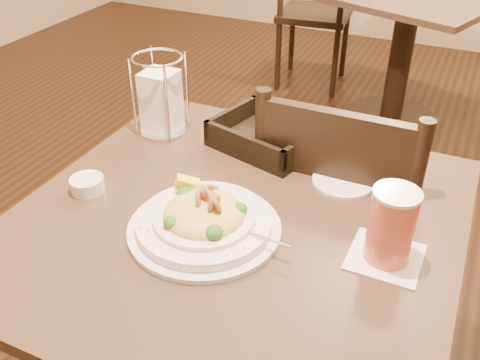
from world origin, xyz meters
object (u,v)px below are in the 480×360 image
at_px(pasta_bowl, 204,219).
at_px(napkin_caddy, 161,100).
at_px(bread_basket, 267,137).
at_px(main_table, 236,296).
at_px(background_table, 405,34).
at_px(dining_chair_near, 338,228).
at_px(dining_chair_far, 314,8).
at_px(butter_ramekin, 87,185).
at_px(side_plate, 343,182).
at_px(drink_glass, 391,226).

xyz_separation_m(pasta_bowl, napkin_caddy, (-0.30, 0.33, 0.06)).
height_order(bread_basket, napkin_caddy, napkin_caddy).
bearing_deg(main_table, background_table, 89.90).
height_order(background_table, bread_basket, bread_basket).
relative_size(background_table, pasta_bowl, 3.35).
distance_m(background_table, dining_chair_near, 1.74).
xyz_separation_m(dining_chair_far, butter_ramekin, (0.25, -2.44, 0.26)).
distance_m(dining_chair_far, napkin_caddy, 2.16).
bearing_deg(dining_chair_far, dining_chair_near, 103.72).
xyz_separation_m(pasta_bowl, butter_ramekin, (-0.30, 0.02, -0.01)).
relative_size(bread_basket, butter_ramekin, 3.90).
distance_m(dining_chair_near, pasta_bowl, 0.54).
bearing_deg(napkin_caddy, side_plate, -5.39).
bearing_deg(main_table, side_plate, 52.13).
bearing_deg(drink_glass, dining_chair_far, 110.81).
xyz_separation_m(dining_chair_near, side_plate, (0.03, -0.14, 0.25)).
height_order(drink_glass, bread_basket, drink_glass).
xyz_separation_m(background_table, side_plate, (0.16, -1.88, 0.24)).
xyz_separation_m(main_table, drink_glass, (0.31, 0.00, 0.31)).
xyz_separation_m(dining_chair_near, bread_basket, (-0.20, -0.05, 0.27)).
xyz_separation_m(dining_chair_far, napkin_caddy, (0.25, -2.12, 0.33)).
relative_size(pasta_bowl, side_plate, 2.45).
relative_size(main_table, dining_chair_near, 0.97).
bearing_deg(drink_glass, side_plate, 123.77).
distance_m(napkin_caddy, butter_ramekin, 0.33).
bearing_deg(bread_basket, pasta_bowl, -87.15).
height_order(background_table, napkin_caddy, napkin_caddy).
height_order(dining_chair_far, pasta_bowl, dining_chair_far).
bearing_deg(side_plate, butter_ramekin, -152.19).
relative_size(dining_chair_near, dining_chair_far, 1.00).
bearing_deg(background_table, side_plate, -84.99).
xyz_separation_m(main_table, bread_basket, (-0.06, 0.31, 0.26)).
bearing_deg(main_table, butter_ramekin, -171.27).
bearing_deg(main_table, dining_chair_near, 68.48).
bearing_deg(background_table, dining_chair_far, 154.20).
bearing_deg(dining_chair_near, background_table, -85.24).
xyz_separation_m(dining_chair_near, pasta_bowl, (-0.18, -0.43, 0.27)).
bearing_deg(pasta_bowl, side_plate, 54.17).
relative_size(dining_chair_far, side_plate, 6.64).
relative_size(dining_chair_near, bread_basket, 3.18).
xyz_separation_m(dining_chair_near, drink_glass, (0.17, -0.36, 0.32)).
bearing_deg(dining_chair_far, butter_ramekin, 89.65).
xyz_separation_m(background_table, butter_ramekin, (-0.35, -2.15, 0.25)).
bearing_deg(bread_basket, main_table, -79.57).
xyz_separation_m(main_table, butter_ramekin, (-0.34, -0.05, 0.25)).
xyz_separation_m(bread_basket, side_plate, (0.22, -0.09, -0.02)).
relative_size(main_table, side_plate, 6.43).
xyz_separation_m(bread_basket, butter_ramekin, (-0.29, -0.36, -0.01)).
height_order(main_table, background_table, same).
distance_m(dining_chair_near, bread_basket, 0.34).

